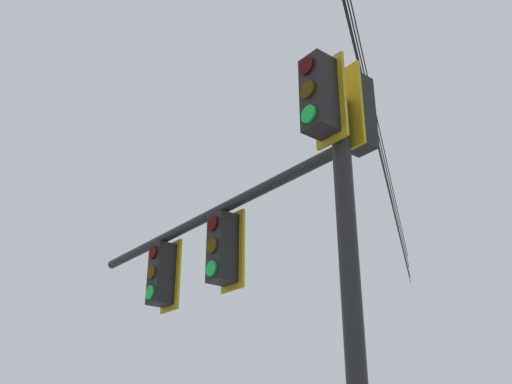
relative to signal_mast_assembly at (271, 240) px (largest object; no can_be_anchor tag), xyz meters
The scene contains 1 object.
signal_mast_assembly is the anchor object (origin of this frame).
Camera 1 is at (5.30, -3.09, 2.20)m, focal length 41.33 mm.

